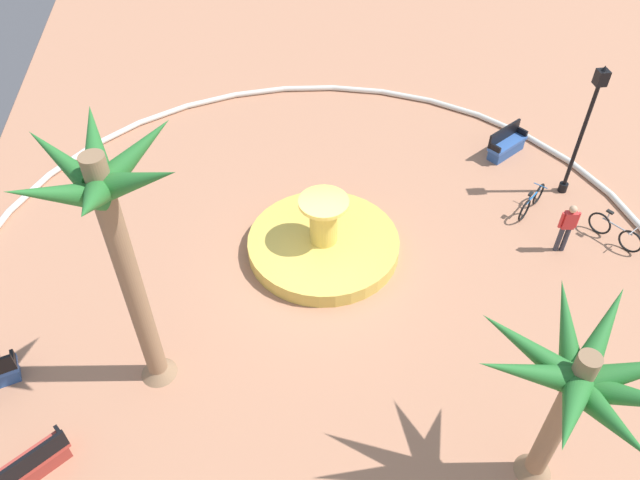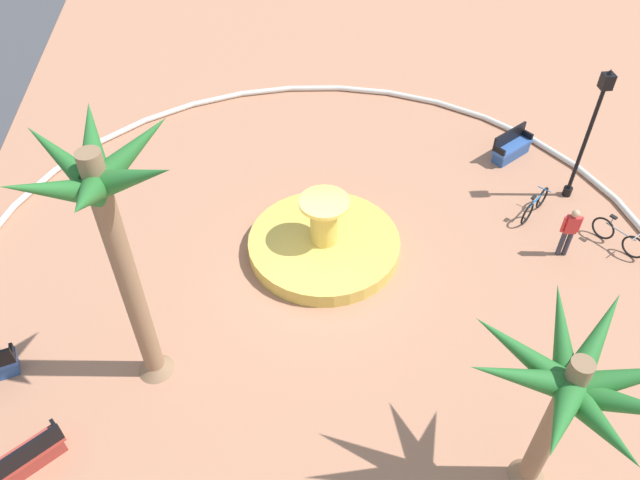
# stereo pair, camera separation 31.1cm
# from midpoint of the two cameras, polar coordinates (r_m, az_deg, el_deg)

# --- Properties ---
(ground_plane) EXTENTS (80.00, 80.00, 0.00)m
(ground_plane) POSITION_cam_midpoint_polar(r_m,az_deg,el_deg) (17.42, -0.65, -2.97)
(ground_plane) COLOR tan
(plaza_curb) EXTENTS (20.04, 20.04, 0.20)m
(plaza_curb) POSITION_cam_midpoint_polar(r_m,az_deg,el_deg) (17.35, -0.66, -2.74)
(plaza_curb) COLOR silver
(plaza_curb) RESTS_ON ground
(fountain) EXTENTS (4.38, 4.38, 1.90)m
(fountain) POSITION_cam_midpoint_polar(r_m,az_deg,el_deg) (17.82, -0.18, -0.30)
(fountain) COLOR gold
(fountain) RESTS_ON ground
(palm_tree_near_fountain) EXTENTS (3.89, 4.04, 4.41)m
(palm_tree_near_fountain) POSITION_cam_midpoint_polar(r_m,az_deg,el_deg) (11.98, 22.13, -12.25)
(palm_tree_near_fountain) COLOR #8E6B4C
(palm_tree_near_fountain) RESTS_ON ground
(palm_tree_by_curb) EXTENTS (3.47, 3.20, 6.74)m
(palm_tree_by_curb) POSITION_cam_midpoint_polar(r_m,az_deg,el_deg) (12.30, -19.27, 1.42)
(palm_tree_by_curb) COLOR #8E6B4C
(palm_tree_by_curb) RESTS_ON ground
(bench_east) EXTENTS (1.35, 1.59, 1.00)m
(bench_east) POSITION_cam_midpoint_polar(r_m,az_deg,el_deg) (15.10, -25.64, -18.23)
(bench_east) COLOR #B73D33
(bench_east) RESTS_ON ground
(bench_west) EXTENTS (1.29, 1.62, 1.00)m
(bench_west) POSITION_cam_midpoint_polar(r_m,az_deg,el_deg) (22.35, 16.45, 8.38)
(bench_west) COLOR #335BA8
(bench_west) RESTS_ON ground
(lamppost) EXTENTS (0.32, 0.32, 4.44)m
(lamppost) POSITION_cam_midpoint_polar(r_m,az_deg,el_deg) (20.04, 22.94, 9.96)
(lamppost) COLOR black
(lamppost) RESTS_ON ground
(bicycle_red_frame) EXTENTS (1.50, 0.94, 0.94)m
(bicycle_red_frame) POSITION_cam_midpoint_polar(r_m,az_deg,el_deg) (19.93, 25.19, 0.71)
(bicycle_red_frame) COLOR black
(bicycle_red_frame) RESTS_ON ground
(bicycle_by_lamppost) EXTENTS (1.21, 1.30, 0.94)m
(bicycle_by_lamppost) POSITION_cam_midpoint_polar(r_m,az_deg,el_deg) (20.08, 18.55, 3.38)
(bicycle_by_lamppost) COLOR black
(bicycle_by_lamppost) RESTS_ON ground
(person_cyclist_helmet) EXTENTS (0.24, 0.53, 1.68)m
(person_cyclist_helmet) POSITION_cam_midpoint_polar(r_m,az_deg,el_deg) (18.68, 21.43, 1.21)
(person_cyclist_helmet) COLOR #33333D
(person_cyclist_helmet) RESTS_ON ground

